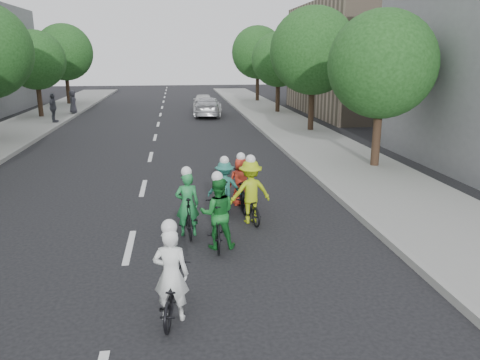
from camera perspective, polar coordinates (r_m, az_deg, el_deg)
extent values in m
plane|color=black|center=(11.27, -13.32, -7.94)|extent=(120.00, 120.00, 0.00)
cube|color=#999993|center=(22.01, -26.79, 2.32)|extent=(0.18, 80.00, 0.18)
cube|color=gray|center=(21.87, 10.59, 3.58)|extent=(4.00, 80.00, 0.15)
cube|color=#999993|center=(21.34, 5.60, 3.52)|extent=(0.18, 80.00, 0.18)
cube|color=gray|center=(37.40, 16.09, 13.98)|extent=(10.00, 14.00, 8.00)
cylinder|color=black|center=(35.75, -23.21, 8.73)|extent=(0.32, 0.32, 2.27)
sphere|color=#1A4216|center=(35.61, -23.69, 13.26)|extent=(4.00, 4.00, 4.00)
cylinder|color=black|center=(44.46, -20.23, 10.16)|extent=(0.32, 0.32, 2.48)
sphere|color=#1A4216|center=(44.35, -20.62, 14.38)|extent=(4.80, 4.80, 4.80)
cylinder|color=black|center=(18.84, 16.27, 4.70)|extent=(0.32, 0.32, 2.27)
sphere|color=#1A4216|center=(18.58, 16.92, 13.34)|extent=(4.00, 4.00, 4.00)
cylinder|color=black|center=(27.21, 8.66, 8.37)|extent=(0.32, 0.32, 2.48)
sphere|color=#1A4216|center=(27.04, 8.94, 15.29)|extent=(4.80, 4.80, 4.80)
cylinder|color=black|center=(35.90, 4.61, 9.90)|extent=(0.32, 0.32, 2.27)
sphere|color=#1A4216|center=(35.76, 4.71, 14.43)|extent=(4.00, 4.00, 4.00)
cylinder|color=black|center=(44.70, 2.13, 11.08)|extent=(0.32, 0.32, 2.48)
sphere|color=#1A4216|center=(44.60, 2.18, 15.29)|extent=(4.80, 4.80, 4.80)
imported|color=black|center=(13.89, 0.05, -0.92)|extent=(0.79, 1.96, 1.01)
imported|color=red|center=(13.73, 0.10, -0.18)|extent=(0.73, 0.50, 1.44)
sphere|color=white|center=(13.56, 0.11, 2.84)|extent=(0.26, 0.26, 0.26)
imported|color=black|center=(11.66, -6.41, -4.19)|extent=(0.60, 1.70, 1.00)
imported|color=#268C45|center=(11.47, -6.44, -2.96)|extent=(0.61, 0.43, 1.60)
sphere|color=white|center=(11.25, -6.56, 1.01)|extent=(0.26, 0.26, 0.26)
imported|color=black|center=(10.87, -2.77, -5.33)|extent=(0.59, 1.83, 1.08)
imported|color=#197329|center=(10.68, -2.74, -4.06)|extent=(0.84, 0.67, 1.67)
sphere|color=white|center=(10.44, -2.80, 0.37)|extent=(0.26, 0.26, 0.26)
imported|color=black|center=(13.30, -1.92, -1.79)|extent=(0.52, 1.60, 0.95)
imported|color=#277568|center=(13.13, -1.89, -0.83)|extent=(0.97, 0.59, 1.47)
sphere|color=white|center=(12.95, -1.92, 2.39)|extent=(0.26, 0.26, 0.26)
imported|color=black|center=(8.23, -8.29, -13.53)|extent=(0.79, 1.63, 0.82)
imported|color=white|center=(7.96, -8.40, -11.32)|extent=(0.65, 0.48, 1.63)
sphere|color=white|center=(7.63, -8.64, -5.70)|extent=(0.26, 0.26, 0.26)
imported|color=black|center=(12.51, 1.19, -3.18)|extent=(0.79, 1.64, 0.82)
imported|color=#A7C315|center=(12.29, 1.27, -1.42)|extent=(1.17, 0.79, 1.69)
sphere|color=white|center=(12.08, 1.29, 2.51)|extent=(0.26, 0.26, 0.26)
imported|color=silver|center=(34.25, -3.93, 8.90)|extent=(2.39, 4.88, 1.36)
imported|color=silver|center=(38.06, -4.51, 9.49)|extent=(1.80, 4.05, 1.35)
imported|color=#4B4D58|center=(32.21, -21.82, 8.17)|extent=(0.52, 1.10, 1.82)
imported|color=#464450|center=(36.72, -19.71, 8.95)|extent=(0.63, 0.87, 1.66)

